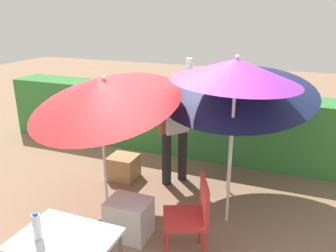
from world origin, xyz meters
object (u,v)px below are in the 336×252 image
umbrella_rainbow (102,92)px  bottle_water (37,226)px  umbrella_orange (237,81)px  person_vendor (175,124)px  chair_plastic (191,214)px  umbrella_yellow (236,71)px  crate_cardboard (124,167)px  cooler_box (129,218)px  folding_table (65,248)px

umbrella_rainbow → bottle_water: umbrella_rainbow is taller
umbrella_orange → person_vendor: umbrella_orange is taller
bottle_water → chair_plastic: bearing=51.8°
umbrella_yellow → chair_plastic: (-0.23, -0.79, -1.39)m
umbrella_orange → umbrella_yellow: 0.78m
person_vendor → crate_cardboard: size_ratio=4.45×
umbrella_rainbow → person_vendor: bearing=62.8°
cooler_box → bottle_water: size_ratio=2.03×
chair_plastic → cooler_box: 0.83m
chair_plastic → cooler_box: bearing=174.6°
chair_plastic → bottle_water: size_ratio=3.71×
umbrella_orange → crate_cardboard: size_ratio=5.03×
umbrella_rainbow → bottle_water: (0.36, -1.64, -0.70)m
umbrella_rainbow → crate_cardboard: bearing=105.9°
umbrella_yellow → folding_table: (-0.96, -1.88, -1.21)m
chair_plastic → umbrella_yellow: bearing=73.8°
cooler_box → folding_table: folding_table is taller
umbrella_orange → crate_cardboard: umbrella_orange is taller
umbrella_yellow → bottle_water: size_ratio=8.64×
umbrella_orange → umbrella_yellow: bearing=-81.7°
umbrella_yellow → cooler_box: umbrella_yellow is taller
umbrella_orange → chair_plastic: 1.89m
umbrella_rainbow → chair_plastic: 1.75m
cooler_box → crate_cardboard: size_ratio=1.15×
umbrella_orange → umbrella_yellow: umbrella_yellow is taller
umbrella_yellow → umbrella_orange: bearing=98.3°
umbrella_rainbow → umbrella_yellow: bearing=11.8°
crate_cardboard → folding_table: size_ratio=0.53×
umbrella_yellow → cooler_box: 2.07m
umbrella_yellow → cooler_box: bearing=-144.6°
person_vendor → cooler_box: (-0.03, -1.45, -0.70)m
person_vendor → bottle_water: size_ratio=7.83×
umbrella_orange → chair_plastic: bearing=-94.6°
crate_cardboard → umbrella_orange: bearing=6.4°
chair_plastic → crate_cardboard: size_ratio=2.11×
person_vendor → cooler_box: person_vendor is taller
bottle_water → folding_table: bearing=23.3°
crate_cardboard → folding_table: folding_table is taller
person_vendor → bottle_water: person_vendor is taller
umbrella_rainbow → umbrella_orange: size_ratio=0.97×
umbrella_yellow → bottle_water: 2.48m
umbrella_orange → folding_table: size_ratio=2.65×
chair_plastic → crate_cardboard: bearing=139.0°
umbrella_orange → bottle_water: 2.97m
umbrella_orange → umbrella_yellow: (0.11, -0.73, 0.26)m
chair_plastic → folding_table: (-0.74, -1.09, 0.18)m
umbrella_yellow → person_vendor: (-0.98, 0.73, -0.96)m
umbrella_orange → person_vendor: size_ratio=1.13×
cooler_box → bottle_water: 1.42m
chair_plastic → folding_table: 1.33m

